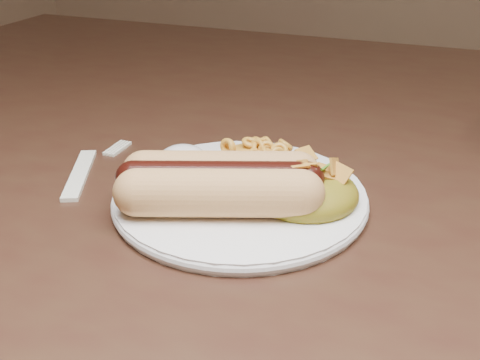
% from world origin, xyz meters
% --- Properties ---
extents(table, '(1.60, 0.90, 0.75)m').
position_xyz_m(table, '(0.00, 0.00, 0.66)').
color(table, black).
rests_on(table, floor).
extents(plate, '(0.26, 0.26, 0.01)m').
position_xyz_m(plate, '(-0.10, -0.18, 0.76)').
color(plate, white).
rests_on(plate, table).
extents(hotdog, '(0.14, 0.11, 0.04)m').
position_xyz_m(hotdog, '(-0.11, -0.21, 0.78)').
color(hotdog, '#E6A673').
rests_on(hotdog, plate).
extents(mac_and_cheese, '(0.10, 0.09, 0.03)m').
position_xyz_m(mac_and_cheese, '(-0.10, -0.12, 0.78)').
color(mac_and_cheese, gold).
rests_on(mac_and_cheese, plate).
extents(sour_cream, '(0.06, 0.06, 0.03)m').
position_xyz_m(sour_cream, '(-0.17, -0.16, 0.78)').
color(sour_cream, white).
rests_on(sour_cream, plate).
extents(taco_salad, '(0.09, 0.09, 0.04)m').
position_xyz_m(taco_salad, '(-0.05, -0.17, 0.78)').
color(taco_salad, '#B74B15').
rests_on(taco_salad, plate).
extents(fork, '(0.08, 0.14, 0.00)m').
position_xyz_m(fork, '(-0.26, -0.19, 0.75)').
color(fork, white).
rests_on(fork, table).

